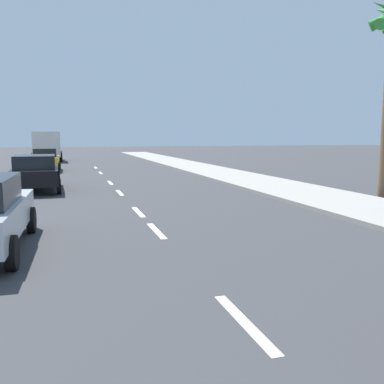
% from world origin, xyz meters
% --- Properties ---
extents(ground_plane, '(160.00, 160.00, 0.00)m').
position_xyz_m(ground_plane, '(0.00, 20.00, 0.00)').
color(ground_plane, '#38383A').
extents(sidewalk_strip, '(3.60, 80.00, 0.14)m').
position_xyz_m(sidewalk_strip, '(7.19, 22.00, 0.07)').
color(sidewalk_strip, '#9E998E').
rests_on(sidewalk_strip, ground).
extents(lane_stripe_2, '(0.16, 1.80, 0.01)m').
position_xyz_m(lane_stripe_2, '(0.00, 6.76, 0.00)').
color(lane_stripe_2, white).
rests_on(lane_stripe_2, ground).
extents(lane_stripe_3, '(0.16, 1.80, 0.01)m').
position_xyz_m(lane_stripe_3, '(0.00, 12.18, 0.00)').
color(lane_stripe_3, white).
rests_on(lane_stripe_3, ground).
extents(lane_stripe_4, '(0.16, 1.80, 0.01)m').
position_xyz_m(lane_stripe_4, '(0.00, 14.92, 0.00)').
color(lane_stripe_4, white).
rests_on(lane_stripe_4, ground).
extents(lane_stripe_5, '(0.16, 1.80, 0.01)m').
position_xyz_m(lane_stripe_5, '(0.00, 19.65, 0.00)').
color(lane_stripe_5, white).
rests_on(lane_stripe_5, ground).
extents(lane_stripe_6, '(0.16, 1.80, 0.01)m').
position_xyz_m(lane_stripe_6, '(0.00, 23.61, 0.00)').
color(lane_stripe_6, white).
rests_on(lane_stripe_6, ground).
extents(lane_stripe_7, '(0.16, 1.80, 0.01)m').
position_xyz_m(lane_stripe_7, '(0.00, 29.71, 0.00)').
color(lane_stripe_7, white).
rests_on(lane_stripe_7, ground).
extents(lane_stripe_8, '(0.16, 1.80, 0.01)m').
position_xyz_m(lane_stripe_8, '(0.00, 34.58, 0.00)').
color(lane_stripe_8, white).
rests_on(lane_stripe_8, ground).
extents(parked_car_black, '(2.15, 4.52, 1.57)m').
position_xyz_m(parked_car_black, '(-3.44, 21.43, 0.84)').
color(parked_car_black, black).
rests_on(parked_car_black, ground).
extents(parked_car_yellow, '(1.87, 3.95, 1.57)m').
position_xyz_m(parked_car_yellow, '(-3.46, 32.15, 0.84)').
color(parked_car_yellow, gold).
rests_on(parked_car_yellow, ground).
extents(delivery_truck, '(2.79, 6.29, 2.80)m').
position_xyz_m(delivery_truck, '(-3.85, 44.26, 1.50)').
color(delivery_truck, '#23478C').
rests_on(delivery_truck, ground).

